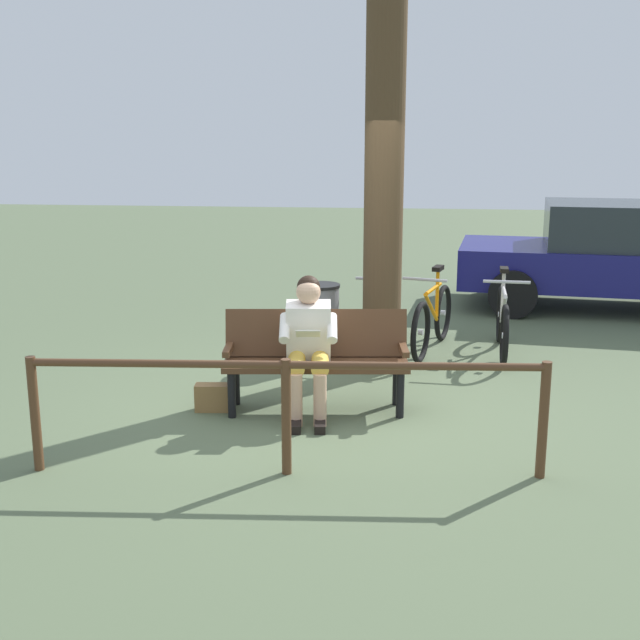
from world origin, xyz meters
TOP-DOWN VIEW (x-y plane):
  - ground_plane at (0.00, 0.00)m, footprint 40.00×40.00m
  - bench at (0.11, -0.12)m, footprint 1.64×0.66m
  - person_reading at (0.15, 0.05)m, footprint 0.52×0.80m
  - handbag at (1.00, 0.06)m, footprint 0.31×0.17m
  - tree_trunk at (-0.41, -1.41)m, footprint 0.39×0.39m
  - litter_bin at (0.24, -1.60)m, footprint 0.41×0.41m
  - bicycle_orange at (-1.71, -2.15)m, footprint 0.48×1.68m
  - bicycle_red at (-0.95, -2.18)m, footprint 0.59×1.64m
  - bicycle_silver at (-0.38, -2.18)m, footprint 0.48×1.68m
  - railing_fence at (0.15, 1.30)m, footprint 3.66×0.36m
  - parked_car at (-3.56, -4.69)m, footprint 4.38×2.39m

SIDE VIEW (x-z plane):
  - ground_plane at x=0.00m, z-range 0.00..0.00m
  - handbag at x=1.00m, z-range 0.00..0.24m
  - bicycle_orange at x=-1.71m, z-range -0.11..0.83m
  - bicycle_red at x=-0.95m, z-range -0.11..0.83m
  - bicycle_silver at x=-0.38m, z-range -0.11..0.83m
  - litter_bin at x=0.24m, z-range 0.00..0.84m
  - bench at x=0.11m, z-range 0.07..0.94m
  - railing_fence at x=0.15m, z-range 0.18..1.03m
  - person_reading at x=0.15m, z-range 0.06..1.27m
  - parked_car at x=-3.56m, z-range 0.04..1.51m
  - tree_trunk at x=-0.41m, z-range 0.00..4.07m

